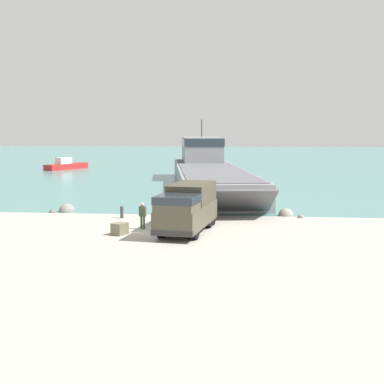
{
  "coord_description": "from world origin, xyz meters",
  "views": [
    {
      "loc": [
        5.63,
        -33.01,
        6.4
      ],
      "look_at": [
        1.8,
        4.98,
        2.03
      ],
      "focal_mm": 50.0,
      "sensor_mm": 36.0,
      "label": 1
    }
  ],
  "objects_px": {
    "landing_craft": "(207,169)",
    "mooring_bollard": "(122,211)",
    "moored_boat_a": "(66,165)",
    "soldier_on_ramp": "(143,214)",
    "military_truck": "(187,207)",
    "cargo_crate": "(120,229)"
  },
  "relations": [
    {
      "from": "soldier_on_ramp",
      "to": "military_truck",
      "type": "bearing_deg",
      "value": -93.28
    },
    {
      "from": "soldier_on_ramp",
      "to": "moored_boat_a",
      "type": "xyz_separation_m",
      "value": [
        -23.32,
        52.76,
        -0.35
      ]
    },
    {
      "from": "military_truck",
      "to": "soldier_on_ramp",
      "type": "bearing_deg",
      "value": -94.47
    },
    {
      "from": "moored_boat_a",
      "to": "mooring_bollard",
      "type": "xyz_separation_m",
      "value": [
        20.94,
        -48.54,
        -0.17
      ]
    },
    {
      "from": "landing_craft",
      "to": "soldier_on_ramp",
      "type": "bearing_deg",
      "value": -103.14
    },
    {
      "from": "soldier_on_ramp",
      "to": "cargo_crate",
      "type": "xyz_separation_m",
      "value": [
        -1.04,
        -2.06,
        -0.64
      ]
    },
    {
      "from": "moored_boat_a",
      "to": "mooring_bollard",
      "type": "distance_m",
      "value": 52.87
    },
    {
      "from": "landing_craft",
      "to": "soldier_on_ramp",
      "type": "distance_m",
      "value": 28.81
    },
    {
      "from": "landing_craft",
      "to": "cargo_crate",
      "type": "relative_size",
      "value": 46.21
    },
    {
      "from": "military_truck",
      "to": "mooring_bollard",
      "type": "bearing_deg",
      "value": -124.28
    },
    {
      "from": "military_truck",
      "to": "mooring_bollard",
      "type": "relative_size",
      "value": 8.48
    },
    {
      "from": "soldier_on_ramp",
      "to": "moored_boat_a",
      "type": "bearing_deg",
      "value": 32.85
    },
    {
      "from": "moored_boat_a",
      "to": "cargo_crate",
      "type": "xyz_separation_m",
      "value": [
        22.28,
        -54.82,
        -0.29
      ]
    },
    {
      "from": "soldier_on_ramp",
      "to": "cargo_crate",
      "type": "bearing_deg",
      "value": 162.09
    },
    {
      "from": "mooring_bollard",
      "to": "cargo_crate",
      "type": "distance_m",
      "value": 6.41
    },
    {
      "from": "moored_boat_a",
      "to": "cargo_crate",
      "type": "distance_m",
      "value": 59.17
    },
    {
      "from": "soldier_on_ramp",
      "to": "cargo_crate",
      "type": "relative_size",
      "value": 1.95
    },
    {
      "from": "landing_craft",
      "to": "mooring_bollard",
      "type": "height_order",
      "value": "landing_craft"
    },
    {
      "from": "mooring_bollard",
      "to": "cargo_crate",
      "type": "bearing_deg",
      "value": -77.95
    },
    {
      "from": "soldier_on_ramp",
      "to": "mooring_bollard",
      "type": "bearing_deg",
      "value": 38.47
    },
    {
      "from": "landing_craft",
      "to": "military_truck",
      "type": "xyz_separation_m",
      "value": [
        0.83,
        -29.36,
        -0.37
      ]
    },
    {
      "from": "landing_craft",
      "to": "moored_boat_a",
      "type": "relative_size",
      "value": 4.76
    }
  ]
}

